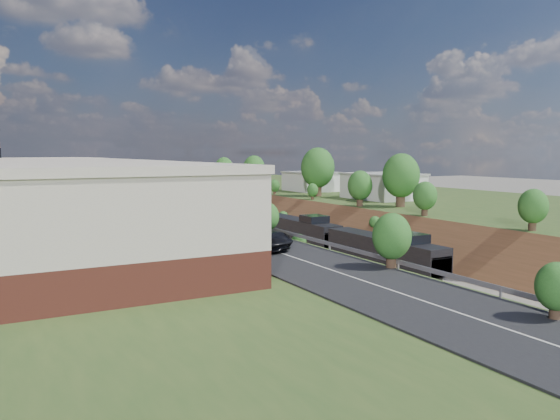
# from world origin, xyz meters

# --- Properties ---
(platform_left) EXTENTS (44.00, 180.00, 5.00)m
(platform_left) POSITION_xyz_m (-33.00, 60.00, 2.50)
(platform_left) COLOR #345121
(platform_left) RESTS_ON ground
(platform_right) EXTENTS (44.00, 180.00, 5.00)m
(platform_right) POSITION_xyz_m (33.00, 60.00, 2.50)
(platform_right) COLOR #345121
(platform_right) RESTS_ON ground
(embankment_left) EXTENTS (10.00, 180.00, 10.00)m
(embankment_left) POSITION_xyz_m (-11.00, 60.00, 0.00)
(embankment_left) COLOR brown
(embankment_left) RESTS_ON ground
(embankment_right) EXTENTS (10.00, 180.00, 10.00)m
(embankment_right) POSITION_xyz_m (11.00, 60.00, 0.00)
(embankment_right) COLOR brown
(embankment_right) RESTS_ON ground
(rail_left_track) EXTENTS (1.58, 180.00, 0.18)m
(rail_left_track) POSITION_xyz_m (-2.60, 60.00, 0.09)
(rail_left_track) COLOR gray
(rail_left_track) RESTS_ON ground
(rail_right_track) EXTENTS (1.58, 180.00, 0.18)m
(rail_right_track) POSITION_xyz_m (2.60, 60.00, 0.09)
(rail_right_track) COLOR gray
(rail_right_track) RESTS_ON ground
(road) EXTENTS (8.00, 180.00, 0.10)m
(road) POSITION_xyz_m (-15.50, 60.00, 5.05)
(road) COLOR black
(road) RESTS_ON platform_left
(guardrail) EXTENTS (0.10, 171.00, 0.70)m
(guardrail) POSITION_xyz_m (-11.40, 59.80, 5.55)
(guardrail) COLOR #99999E
(guardrail) RESTS_ON platform_left
(commercial_building) EXTENTS (14.30, 62.30, 7.00)m
(commercial_building) POSITION_xyz_m (-28.00, 38.00, 8.51)
(commercial_building) COLOR brown
(commercial_building) RESTS_ON platform_left
(overpass) EXTENTS (24.50, 8.30, 7.40)m
(overpass) POSITION_xyz_m (0.00, 122.00, 4.92)
(overpass) COLOR gray
(overpass) RESTS_ON ground
(white_building_near) EXTENTS (9.00, 12.00, 4.00)m
(white_building_near) POSITION_xyz_m (23.50, 52.00, 7.00)
(white_building_near) COLOR silver
(white_building_near) RESTS_ON platform_right
(white_building_far) EXTENTS (8.00, 10.00, 3.60)m
(white_building_far) POSITION_xyz_m (23.00, 74.00, 6.80)
(white_building_far) COLOR silver
(white_building_far) RESTS_ON platform_right
(tree_right_large) EXTENTS (5.25, 5.25, 7.61)m
(tree_right_large) POSITION_xyz_m (17.00, 40.00, 9.38)
(tree_right_large) COLOR #473323
(tree_right_large) RESTS_ON platform_right
(tree_left_crest) EXTENTS (2.45, 2.45, 3.55)m
(tree_left_crest) POSITION_xyz_m (-11.80, 20.00, 7.04)
(tree_left_crest) COLOR #473323
(tree_left_crest) RESTS_ON platform_left
(freight_train) EXTENTS (2.87, 131.34, 4.55)m
(freight_train) POSITION_xyz_m (2.60, 85.61, 2.48)
(freight_train) COLOR black
(freight_train) RESTS_ON ground
(suv) EXTENTS (5.98, 7.91, 2.00)m
(suv) POSITION_xyz_m (-16.74, 18.76, 6.10)
(suv) COLOR black
(suv) RESTS_ON road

